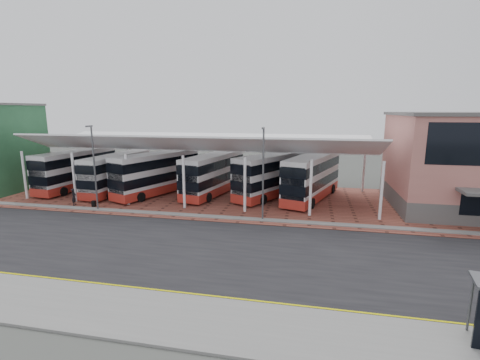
{
  "coord_description": "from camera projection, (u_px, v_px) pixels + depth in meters",
  "views": [
    {
      "loc": [
        5.97,
        -22.46,
        9.45
      ],
      "look_at": [
        -0.26,
        7.51,
        3.27
      ],
      "focal_mm": 26.0,
      "sensor_mm": 36.0,
      "label": 1
    }
  ],
  "objects": [
    {
      "name": "bus_3",
      "position": [
        214.0,
        174.0,
        39.2
      ],
      "size": [
        4.76,
        11.27,
        4.53
      ],
      "rotation": [
        0.0,
        0.0,
        -0.21
      ],
      "color": "silver",
      "rests_on": "forecourt"
    },
    {
      "name": "pedestrian",
      "position": [
        74.0,
        197.0,
        34.77
      ],
      "size": [
        0.54,
        0.7,
        1.7
      ],
      "primitive_type": "imported",
      "rotation": [
        0.0,
        0.0,
        1.81
      ],
      "color": "black",
      "rests_on": "forecourt"
    },
    {
      "name": "road",
      "position": [
        218.0,
        251.0,
        23.66
      ],
      "size": [
        120.0,
        14.0,
        0.02
      ],
      "primitive_type": "cube",
      "color": "black",
      "rests_on": "ground"
    },
    {
      "name": "yellow_line_far",
      "position": [
        190.0,
        293.0,
        18.18
      ],
      "size": [
        120.0,
        0.12,
        0.01
      ],
      "primitive_type": "cube",
      "color": "#CBC700",
      "rests_on": "road"
    },
    {
      "name": "bus_1",
      "position": [
        117.0,
        173.0,
        40.24
      ],
      "size": [
        3.24,
        10.81,
        4.39
      ],
      "rotation": [
        0.0,
        0.0,
        -0.07
      ],
      "color": "silver",
      "rests_on": "forecourt"
    },
    {
      "name": "ground",
      "position": [
        222.0,
        246.0,
        24.62
      ],
      "size": [
        140.0,
        140.0,
        0.0
      ],
      "primitive_type": "plane",
      "color": "#3D3F3B"
    },
    {
      "name": "yellow_line_near",
      "position": [
        188.0,
        296.0,
        17.9
      ],
      "size": [
        120.0,
        0.12,
        0.01
      ],
      "primitive_type": "cube",
      "color": "#CBC700",
      "rests_on": "road"
    },
    {
      "name": "suitcase",
      "position": [
        94.0,
        204.0,
        34.3
      ],
      "size": [
        0.35,
        0.25,
        0.61
      ],
      "primitive_type": "cube",
      "color": "black",
      "rests_on": "forecourt"
    },
    {
      "name": "bus_2",
      "position": [
        157.0,
        174.0,
        39.33
      ],
      "size": [
        6.56,
        11.5,
        4.67
      ],
      "rotation": [
        0.0,
        0.0,
        -0.37
      ],
      "color": "silver",
      "rests_on": "forecourt"
    },
    {
      "name": "sidewalk",
      "position": [
        173.0,
        318.0,
        15.97
      ],
      "size": [
        120.0,
        4.0,
        0.14
      ],
      "primitive_type": "cube",
      "color": "slate",
      "rests_on": "ground"
    },
    {
      "name": "bus_0",
      "position": [
        77.0,
        170.0,
        41.87
      ],
      "size": [
        3.82,
        11.48,
        4.64
      ],
      "rotation": [
        0.0,
        0.0,
        -0.11
      ],
      "color": "silver",
      "rests_on": "forecourt"
    },
    {
      "name": "forecourt",
      "position": [
        271.0,
        201.0,
        36.69
      ],
      "size": [
        72.0,
        16.0,
        0.06
      ],
      "primitive_type": "cube",
      "color": "brown",
      "rests_on": "ground"
    },
    {
      "name": "north_kerb",
      "position": [
        240.0,
        219.0,
        30.55
      ],
      "size": [
        120.0,
        0.8,
        0.14
      ],
      "primitive_type": "cube",
      "color": "slate",
      "rests_on": "ground"
    },
    {
      "name": "lamp_east",
      "position": [
        263.0,
        171.0,
        29.38
      ],
      "size": [
        0.16,
        0.9,
        8.07
      ],
      "color": "#4F5054",
      "rests_on": "ground"
    },
    {
      "name": "canopy",
      "position": [
        201.0,
        144.0,
        38.04
      ],
      "size": [
        37.0,
        11.63,
        7.07
      ],
      "color": "white",
      "rests_on": "ground"
    },
    {
      "name": "lamp_west",
      "position": [
        94.0,
        165.0,
        32.57
      ],
      "size": [
        0.16,
        0.9,
        8.07
      ],
      "color": "#4F5054",
      "rests_on": "ground"
    },
    {
      "name": "bus_5",
      "position": [
        312.0,
        177.0,
        36.95
      ],
      "size": [
        6.08,
        11.67,
        4.71
      ],
      "rotation": [
        0.0,
        0.0,
        -0.32
      ],
      "color": "silver",
      "rests_on": "forecourt"
    },
    {
      "name": "bus_4",
      "position": [
        273.0,
        175.0,
        38.24
      ],
      "size": [
        7.57,
        11.31,
        4.69
      ],
      "rotation": [
        0.0,
        0.0,
        -0.48
      ],
      "color": "silver",
      "rests_on": "forecourt"
    }
  ]
}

